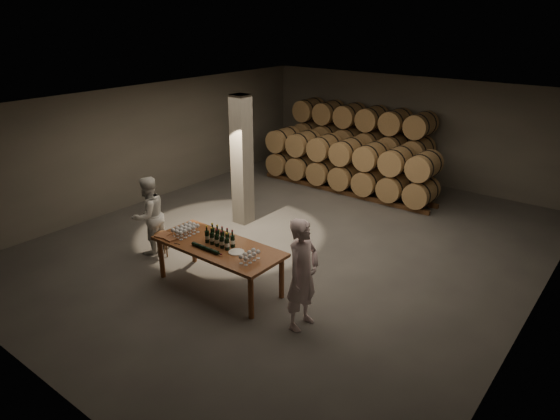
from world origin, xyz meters
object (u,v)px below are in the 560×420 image
Objects in this scene: tasting_table at (218,250)px; stool at (162,237)px; bottle_cluster at (220,239)px; plate at (236,252)px; person_man at (303,274)px; person_woman at (149,215)px; notebook_near at (170,239)px.

stool is at bearing 174.44° from tasting_table.
bottle_cluster reaches higher than stool.
plate is at bearing -6.46° from bottle_cluster.
person_man is at bearing -3.54° from stool.
tasting_table is 1.33× the size of person_man.
person_man reaches higher than person_woman.
tasting_table is at bearing 88.89° from person_man.
person_woman is (-2.76, 0.19, -0.04)m from plate.
stool is 0.31× the size of person_woman.
person_man is at bearing 84.60° from person_woman.
bottle_cluster is 2.30m from person_woman.
bottle_cluster is 2.01m from stool.
notebook_near is (-0.90, -0.39, 0.12)m from tasting_table.
tasting_table is 2.28m from person_woman.
person_woman reaches higher than notebook_near.
bottle_cluster is at bearing -4.54° from stool.
bottle_cluster is 0.48m from plate.
tasting_table is at bearing 177.63° from plate.
person_woman is at bearing 176.53° from bottle_cluster.
bottle_cluster reaches higher than plate.
person_man is 1.12× the size of person_woman.
bottle_cluster is at bearing 61.13° from tasting_table.
tasting_table is 8.87× the size of plate.
notebook_near is 2.91m from person_man.
bottle_cluster is at bearing 84.18° from person_woman.
bottle_cluster is at bearing 31.54° from notebook_near.
notebook_near is at bearing -164.98° from plate.
notebook_near is 1.25m from stool.
bottle_cluster reaches higher than notebook_near.
plate reaches higher than stool.
notebook_near is at bearing 65.32° from person_woman.
person_woman is (-1.37, 0.56, -0.05)m from notebook_near.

